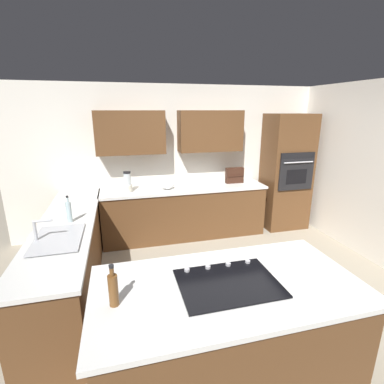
% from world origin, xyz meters
% --- Properties ---
extents(ground_plane, '(14.00, 14.00, 0.00)m').
position_xyz_m(ground_plane, '(0.00, 0.00, 0.00)').
color(ground_plane, '#9E937F').
extents(wall_back, '(6.00, 0.44, 2.60)m').
position_xyz_m(wall_back, '(0.07, -2.05, 1.43)').
color(wall_back, white).
rests_on(wall_back, ground).
extents(wall_left, '(0.10, 4.00, 2.60)m').
position_xyz_m(wall_left, '(-2.45, -0.30, 1.30)').
color(wall_left, white).
rests_on(wall_left, ground).
extents(lower_cabinets_back, '(2.80, 0.60, 0.86)m').
position_xyz_m(lower_cabinets_back, '(0.10, -1.72, 0.43)').
color(lower_cabinets_back, brown).
rests_on(lower_cabinets_back, ground).
extents(countertop_back, '(2.84, 0.64, 0.04)m').
position_xyz_m(countertop_back, '(0.10, -1.72, 0.88)').
color(countertop_back, silver).
rests_on(countertop_back, lower_cabinets_back).
extents(lower_cabinets_side, '(0.60, 2.90, 0.86)m').
position_xyz_m(lower_cabinets_side, '(1.82, -0.55, 0.43)').
color(lower_cabinets_side, brown).
rests_on(lower_cabinets_side, ground).
extents(countertop_side, '(0.64, 2.94, 0.04)m').
position_xyz_m(countertop_side, '(1.82, -0.55, 0.88)').
color(countertop_side, silver).
rests_on(countertop_side, lower_cabinets_side).
extents(island_base, '(1.99, 0.98, 0.86)m').
position_xyz_m(island_base, '(0.41, 1.11, 0.43)').
color(island_base, brown).
rests_on(island_base, ground).
extents(island_top, '(2.07, 1.06, 0.04)m').
position_xyz_m(island_top, '(0.41, 1.11, 0.88)').
color(island_top, silver).
rests_on(island_top, island_base).
extents(wall_oven, '(0.80, 0.66, 2.12)m').
position_xyz_m(wall_oven, '(-1.85, -1.72, 1.06)').
color(wall_oven, brown).
rests_on(wall_oven, ground).
extents(sink_unit, '(0.46, 0.70, 0.23)m').
position_xyz_m(sink_unit, '(1.83, -0.05, 0.92)').
color(sink_unit, '#515456').
rests_on(sink_unit, countertop_side).
extents(cooktop, '(0.76, 0.56, 0.03)m').
position_xyz_m(cooktop, '(0.41, 1.10, 0.91)').
color(cooktop, black).
rests_on(cooktop, island_top).
extents(blender, '(0.15, 0.15, 0.33)m').
position_xyz_m(blender, '(1.05, -1.70, 1.04)').
color(blender, beige).
rests_on(blender, countertop_back).
extents(mixing_bowl, '(0.22, 0.22, 0.12)m').
position_xyz_m(mixing_bowl, '(0.40, -1.70, 0.96)').
color(mixing_bowl, white).
rests_on(mixing_bowl, countertop_back).
extents(spice_rack, '(0.32, 0.11, 0.28)m').
position_xyz_m(spice_rack, '(-0.85, -1.80, 1.04)').
color(spice_rack, '#381E14').
rests_on(spice_rack, countertop_back).
extents(dish_soap_bottle, '(0.06, 0.06, 0.33)m').
position_xyz_m(dish_soap_bottle, '(1.77, -0.53, 1.03)').
color(dish_soap_bottle, silver).
rests_on(dish_soap_bottle, countertop_side).
extents(oil_bottle, '(0.07, 0.07, 0.31)m').
position_xyz_m(oil_bottle, '(1.26, 1.14, 1.02)').
color(oil_bottle, brown).
rests_on(oil_bottle, island_top).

